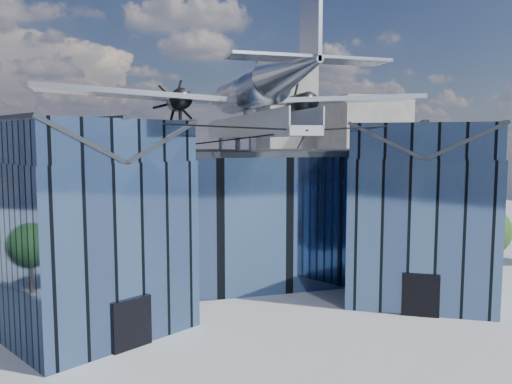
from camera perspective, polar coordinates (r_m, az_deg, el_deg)
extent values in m
plane|color=gray|center=(33.04, 0.99, -12.86)|extent=(120.00, 120.00, 0.00)
cube|color=#425D88|center=(40.42, -2.76, -2.51)|extent=(28.00, 14.00, 9.50)
cube|color=#26292E|center=(40.02, -2.80, 4.53)|extent=(28.00, 14.00, 0.40)
cube|color=#425D88|center=(29.53, -18.36, -5.86)|extent=(11.79, 11.43, 9.50)
cube|color=#425D88|center=(28.96, -18.73, 5.56)|extent=(11.56, 11.20, 2.20)
cube|color=#26292E|center=(27.99, -22.83, 5.42)|extent=(7.98, 9.23, 2.40)
cube|color=#26292E|center=(30.06, -14.90, 5.66)|extent=(7.98, 9.23, 2.40)
cube|color=#26292E|center=(28.98, -18.80, 7.83)|extent=(4.30, 7.10, 0.18)
cube|color=black|center=(27.05, -13.98, -14.40)|extent=(2.03, 1.32, 2.60)
cube|color=black|center=(31.82, -11.16, -4.85)|extent=(0.34, 0.34, 9.50)
cube|color=#425D88|center=(35.50, 17.96, -3.93)|extent=(11.79, 11.43, 9.50)
cube|color=#425D88|center=(35.02, 18.26, 5.55)|extent=(11.56, 11.20, 2.20)
cube|color=#26292E|center=(34.93, 14.56, 5.65)|extent=(7.98, 9.23, 2.40)
cube|color=#26292E|center=(35.26, 21.92, 5.42)|extent=(7.98, 9.23, 2.40)
cube|color=#26292E|center=(35.04, 18.32, 7.43)|extent=(4.30, 7.10, 0.18)
cube|color=black|center=(32.33, 18.28, -11.16)|extent=(2.03, 1.32, 2.60)
cube|color=black|center=(35.45, 10.67, -3.76)|extent=(0.34, 0.34, 9.50)
cube|color=#9A9FA7|center=(34.69, -0.69, 6.66)|extent=(1.80, 21.00, 0.50)
cube|color=#9A9FA7|center=(34.47, -2.15, 7.74)|extent=(0.08, 21.00, 1.10)
cube|color=#9A9FA7|center=(34.95, 0.74, 7.72)|extent=(0.08, 21.00, 1.10)
cylinder|color=#9A9FA7|center=(43.91, -4.01, 5.57)|extent=(0.44, 0.44, 1.35)
cylinder|color=#9A9FA7|center=(38.07, -2.10, 5.56)|extent=(0.44, 0.44, 1.35)
cylinder|color=#9A9FA7|center=(34.20, -0.47, 5.54)|extent=(0.44, 0.44, 1.35)
cylinder|color=#9A9FA7|center=(35.20, -0.91, 8.20)|extent=(0.70, 0.70, 1.40)
cylinder|color=black|center=(26.25, -7.45, 7.57)|extent=(10.55, 6.08, 0.69)
cylinder|color=black|center=(29.72, 13.16, 7.25)|extent=(10.55, 6.08, 0.69)
cylinder|color=black|center=(32.04, -4.94, 5.74)|extent=(6.09, 17.04, 1.19)
cylinder|color=black|center=(33.73, 5.16, 5.73)|extent=(6.09, 17.04, 1.19)
cylinder|color=#B1B6BF|center=(35.34, -0.92, 11.36)|extent=(2.50, 11.00, 2.50)
sphere|color=#B1B6BF|center=(40.65, -2.99, 10.61)|extent=(2.50, 2.50, 2.50)
cube|color=black|center=(39.74, -2.66, 11.72)|extent=(1.60, 1.40, 0.50)
cone|color=#B1B6BF|center=(26.85, 4.28, 13.78)|extent=(2.50, 7.00, 2.50)
cube|color=#B1B6BF|center=(25.03, 6.24, 18.08)|extent=(0.18, 2.40, 3.40)
cube|color=#B1B6BF|center=(24.85, 6.11, 14.88)|extent=(8.00, 1.80, 0.14)
cube|color=#B1B6BF|center=(35.14, -12.65, 10.76)|extent=(14.00, 3.20, 1.08)
cylinder|color=black|center=(35.95, -8.81, 10.31)|extent=(1.44, 3.20, 1.44)
cone|color=black|center=(37.73, -9.17, 10.09)|extent=(0.70, 0.70, 0.70)
cube|color=black|center=(37.88, -9.20, 10.07)|extent=(1.05, 0.06, 3.33)
cube|color=black|center=(37.88, -9.20, 10.07)|extent=(2.53, 0.06, 2.53)
cube|color=black|center=(37.88, -9.20, 10.07)|extent=(3.33, 0.06, 1.05)
cylinder|color=black|center=(35.28, -8.66, 8.41)|extent=(0.24, 0.24, 1.75)
cube|color=#B1B6BF|center=(38.65, 8.91, 10.36)|extent=(14.00, 3.20, 1.08)
cylinder|color=black|center=(38.24, 5.21, 10.08)|extent=(1.44, 3.20, 1.44)
cone|color=black|center=(39.92, 4.25, 9.90)|extent=(0.70, 0.70, 0.70)
cube|color=black|center=(40.06, 4.18, 9.89)|extent=(1.05, 0.06, 3.33)
cube|color=black|center=(40.06, 4.18, 9.89)|extent=(2.53, 0.06, 2.53)
cube|color=black|center=(40.06, 4.18, 9.89)|extent=(3.33, 0.06, 1.05)
cylinder|color=black|center=(37.61, 5.53, 8.28)|extent=(0.24, 0.24, 1.75)
cube|color=gray|center=(88.18, 11.78, 4.60)|extent=(12.00, 14.00, 18.00)
cube|color=gray|center=(85.68, -23.37, 2.89)|extent=(14.00, 10.00, 14.00)
cube|color=gray|center=(93.35, 3.44, 7.22)|extent=(9.00, 9.00, 26.00)
cylinder|color=#372316|center=(40.97, 24.51, -7.62)|extent=(0.51, 0.51, 2.89)
sphere|color=#254618|center=(40.48, 24.66, -4.06)|extent=(4.82, 4.82, 3.77)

